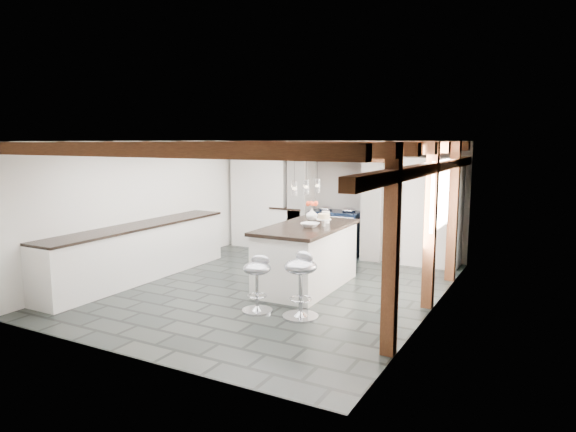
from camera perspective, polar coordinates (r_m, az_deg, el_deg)
The scene contains 6 objects.
ground at distance 8.22m, azimuth -1.95°, elevation -7.92°, with size 6.00×6.00×0.00m, color black.
room_shell at distance 9.50m, azimuth -0.86°, elevation 0.89°, with size 6.00×6.03×6.00m.
range_cooker at distance 10.45m, azimuth 5.44°, elevation -1.78°, with size 1.00×0.63×0.99m.
kitchen_island at distance 8.13m, azimuth 2.10°, elevation -4.42°, with size 1.07×2.01×1.32m.
bar_stool_near at distance 6.73m, azimuth 1.48°, elevation -6.81°, with size 0.54×0.54×0.88m.
bar_stool_far at distance 6.99m, azimuth -3.44°, elevation -6.81°, with size 0.47×0.47×0.77m.
Camera 1 is at (3.98, -6.81, 2.32)m, focal length 32.00 mm.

